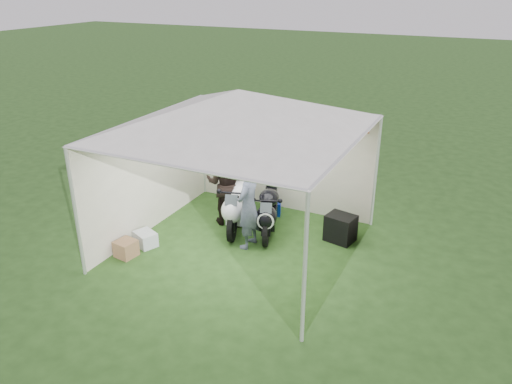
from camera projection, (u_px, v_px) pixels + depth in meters
ground at (241, 247)px, 9.49m from camera, size 80.00×80.00×0.00m
canopy_tent at (240, 114)px, 8.49m from camera, size 5.66×5.66×3.00m
motorcycle_white at (238, 203)px, 10.04m from camera, size 0.81×1.91×0.96m
motorcycle_black at (268, 210)px, 9.84m from camera, size 0.83×1.73×0.88m
paddock_stand at (272, 208)px, 10.72m from camera, size 0.45×0.36×0.29m
person_dark_jacket at (226, 183)px, 10.10m from camera, size 0.98×0.84×1.76m
person_blue_jacket at (248, 206)px, 9.20m from camera, size 0.42×0.62×1.66m
equipment_box at (340, 228)px, 9.62m from camera, size 0.61×0.52×0.53m
crate_0 at (146, 239)px, 9.48m from camera, size 0.51×0.46×0.28m
crate_1 at (126, 248)px, 9.12m from camera, size 0.39×0.39×0.31m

